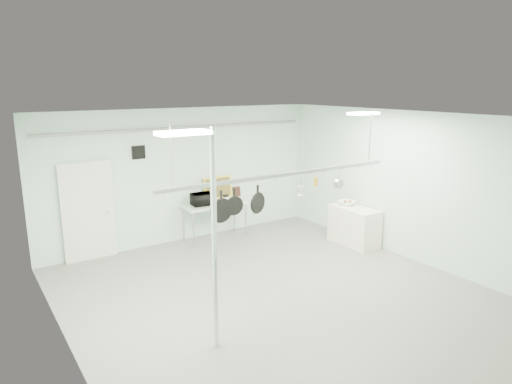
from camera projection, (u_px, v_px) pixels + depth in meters
floor at (284, 300)px, 8.09m from camera, size 8.00×8.00×0.00m
ceiling at (287, 119)px, 7.35m from camera, size 7.00×8.00×0.02m
back_wall at (184, 175)px, 10.94m from camera, size 7.00×0.02×3.20m
right_wall at (417, 188)px, 9.61m from camera, size 0.02×8.00×3.20m
door at (88, 212)px, 9.78m from camera, size 1.10×0.10×2.20m
wall_vent at (139, 152)px, 10.18m from camera, size 0.30×0.04×0.30m
conduit_pipe at (184, 128)px, 10.60m from camera, size 6.60×0.07×0.07m
chrome_pole at (214, 242)px, 6.31m from camera, size 0.08×0.08×3.20m
prep_table at (215, 206)px, 11.13m from camera, size 1.60×0.70×0.91m
side_cabinet at (354, 226)px, 10.82m from camera, size 0.60×1.20×0.90m
pot_rack at (285, 173)px, 7.92m from camera, size 4.80×0.06×1.00m
light_panel_left at (183, 133)px, 5.52m from camera, size 0.65×0.30×0.05m
light_panel_right at (363, 113)px, 9.14m from camera, size 0.65×0.30×0.05m
microwave at (203, 199)px, 10.91m from camera, size 0.55×0.39×0.29m
coffee_canister at (226, 200)px, 11.05m from camera, size 0.15×0.15×0.18m
painting_large at (218, 188)px, 11.43m from camera, size 0.78×0.13×0.58m
painting_small at (235, 192)px, 11.74m from camera, size 0.30×0.08×0.25m
fruit_bowl at (347, 203)px, 10.96m from camera, size 0.51×0.51×0.10m
skillet_left at (221, 207)px, 7.33m from camera, size 0.41×0.06×0.54m
skillet_mid at (234, 201)px, 7.45m from camera, size 0.33×0.09×0.44m
skillet_right at (258, 199)px, 7.71m from camera, size 0.37×0.17×0.50m
whisk at (301, 188)px, 8.20m from camera, size 0.23×0.23×0.33m
grater at (316, 182)px, 8.37m from camera, size 0.08×0.02×0.20m
saucepan at (339, 181)px, 8.70m from camera, size 0.19×0.13×0.31m
fruit_cluster at (347, 201)px, 10.95m from camera, size 0.24×0.24×0.09m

